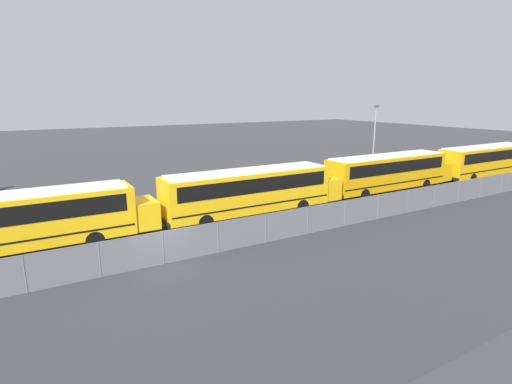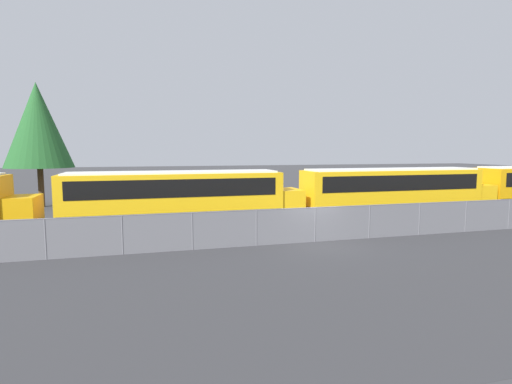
% 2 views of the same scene
% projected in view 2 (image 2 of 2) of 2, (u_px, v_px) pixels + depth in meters
% --- Properties ---
extents(ground_plane, '(200.00, 200.00, 0.00)m').
position_uv_depth(ground_plane, '(315.00, 242.00, 19.67)').
color(ground_plane, '#38383A').
extents(road_strip, '(160.01, 12.00, 0.01)m').
position_uv_depth(road_strip, '(385.00, 279.00, 13.92)').
color(road_strip, '#333335').
rests_on(road_strip, ground_plane).
extents(fence, '(126.08, 0.07, 1.73)m').
position_uv_depth(fence, '(315.00, 224.00, 19.57)').
color(fence, '#9EA0A5').
rests_on(fence, ground_plane).
extents(school_bus_3, '(13.71, 2.54, 3.32)m').
position_uv_depth(school_bus_3, '(180.00, 195.00, 22.68)').
color(school_bus_3, yellow).
rests_on(school_bus_3, ground_plane).
extents(school_bus_4, '(13.71, 2.54, 3.32)m').
position_uv_depth(school_bus_4, '(396.00, 189.00, 26.35)').
color(school_bus_4, yellow).
rests_on(school_bus_4, ground_plane).
extents(tree_0, '(5.11, 5.11, 9.79)m').
position_uv_depth(tree_0, '(38.00, 125.00, 31.22)').
color(tree_0, '#51381E').
rests_on(tree_0, ground_plane).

